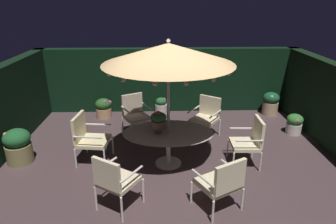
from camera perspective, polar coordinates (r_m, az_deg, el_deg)
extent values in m
cube|color=#473538|center=(5.95, 0.92, -11.35)|extent=(7.51, 7.14, 0.02)
cube|color=black|center=(8.73, -0.05, 6.20)|extent=(7.51, 0.30, 1.85)
cylinder|color=beige|center=(6.16, 0.07, -9.82)|extent=(0.53, 0.53, 0.03)
cylinder|color=beige|center=(6.00, 0.07, -7.08)|extent=(0.09, 0.09, 0.70)
ellipsoid|color=#B6AD99|center=(5.83, 0.07, -3.93)|extent=(1.80, 1.25, 0.03)
cylinder|color=silver|center=(5.68, 0.07, -0.39)|extent=(0.06, 0.06, 2.21)
cone|color=tan|center=(5.36, 0.08, 11.20)|extent=(2.41, 2.41, 0.37)
sphere|color=silver|center=(5.32, 0.08, 13.58)|extent=(0.07, 0.07, 0.07)
sphere|color=#F9DB8C|center=(5.55, 11.75, 8.59)|extent=(0.08, 0.08, 0.08)
sphere|color=#F9DB8C|center=(5.98, 9.77, 9.62)|extent=(0.08, 0.08, 0.08)
sphere|color=#F9DB8C|center=(6.30, 6.40, 10.39)|extent=(0.08, 0.08, 0.08)
sphere|color=#F9DB8C|center=(6.48, 1.86, 10.81)|extent=(0.08, 0.08, 0.08)
sphere|color=#F9DB8C|center=(6.45, -2.93, 10.75)|extent=(0.08, 0.08, 0.08)
sphere|color=#F9DB8C|center=(6.30, -6.24, 10.40)|extent=(0.08, 0.08, 0.08)
sphere|color=#F9DB8C|center=(5.91, -10.05, 9.48)|extent=(0.08, 0.08, 0.08)
sphere|color=#F9DB8C|center=(5.45, -11.80, 8.35)|extent=(0.08, 0.08, 0.08)
sphere|color=#F9DB8C|center=(4.99, -11.31, 7.20)|extent=(0.08, 0.08, 0.08)
sphere|color=#F9DB8C|center=(4.61, -8.55, 6.23)|extent=(0.08, 0.08, 0.08)
sphere|color=#F9DB8C|center=(4.35, -2.49, 5.53)|extent=(0.08, 0.08, 0.08)
sphere|color=#F9DB8C|center=(4.37, 3.56, 5.58)|extent=(0.08, 0.08, 0.08)
sphere|color=#F9DB8C|center=(4.62, 8.80, 6.24)|extent=(0.08, 0.08, 0.08)
sphere|color=#F9DB8C|center=(5.05, 11.66, 7.34)|extent=(0.08, 0.08, 0.08)
cylinder|color=olive|center=(5.76, -1.81, -3.42)|extent=(0.13, 0.13, 0.13)
cylinder|color=#806349|center=(5.71, -1.83, -2.24)|extent=(0.29, 0.29, 0.13)
ellipsoid|color=#326D3B|center=(5.66, -1.85, -0.98)|extent=(0.31, 0.31, 0.19)
sphere|color=#E35764|center=(5.63, -1.85, -0.33)|extent=(0.11, 0.11, 0.11)
cylinder|color=silver|center=(6.89, 7.80, -4.69)|extent=(0.04, 0.04, 0.41)
cylinder|color=silver|center=(7.13, 3.69, -3.58)|extent=(0.04, 0.04, 0.41)
cylinder|color=silver|center=(7.38, 9.91, -2.96)|extent=(0.04, 0.04, 0.41)
cylinder|color=silver|center=(7.61, 6.00, -1.99)|extent=(0.04, 0.04, 0.41)
cube|color=beige|center=(7.15, 6.94, -1.52)|extent=(0.80, 0.80, 0.07)
cube|color=beige|center=(7.29, 8.09, 1.21)|extent=(0.48, 0.37, 0.48)
cylinder|color=silver|center=(6.95, 9.11, -0.39)|extent=(0.36, 0.49, 0.04)
cylinder|color=silver|center=(7.19, 5.00, 0.56)|extent=(0.36, 0.49, 0.04)
cylinder|color=silver|center=(7.16, -3.04, -3.27)|extent=(0.04, 0.04, 0.45)
cylinder|color=silver|center=(6.96, -7.09, -4.19)|extent=(0.04, 0.04, 0.45)
cylinder|color=silver|center=(7.61, -4.88, -1.80)|extent=(0.04, 0.04, 0.45)
cylinder|color=silver|center=(7.42, -8.73, -2.62)|extent=(0.04, 0.04, 0.45)
cube|color=beige|center=(7.18, -6.01, -1.06)|extent=(0.72, 0.72, 0.07)
cube|color=beige|center=(7.30, -6.92, 1.64)|extent=(0.49, 0.30, 0.49)
cylinder|color=silver|center=(7.19, -4.09, 1.19)|extent=(0.27, 0.47, 0.04)
cylinder|color=silver|center=(6.99, -8.15, 0.41)|extent=(0.27, 0.47, 0.04)
cylinder|color=silver|center=(6.54, -10.58, -6.31)|extent=(0.04, 0.04, 0.42)
cylinder|color=silver|center=(6.02, -12.12, -9.02)|extent=(0.04, 0.04, 0.42)
cylinder|color=silver|center=(6.72, -15.46, -5.98)|extent=(0.04, 0.04, 0.42)
cylinder|color=silver|center=(6.21, -17.38, -8.57)|extent=(0.04, 0.04, 0.42)
cube|color=beige|center=(6.25, -14.08, -5.46)|extent=(0.64, 0.67, 0.07)
cube|color=beige|center=(6.23, -16.79, -2.83)|extent=(0.13, 0.59, 0.53)
cylinder|color=silver|center=(6.42, -13.41, -2.34)|extent=(0.56, 0.10, 0.04)
cylinder|color=silver|center=(5.89, -15.23, -4.74)|extent=(0.56, 0.10, 0.04)
cylinder|color=silver|center=(5.33, -9.53, -13.00)|extent=(0.04, 0.04, 0.45)
cylinder|color=silver|center=(5.06, -4.80, -14.86)|extent=(0.04, 0.04, 0.45)
cylinder|color=silver|center=(5.01, -13.73, -15.90)|extent=(0.04, 0.04, 0.45)
cylinder|color=silver|center=(4.72, -8.89, -18.16)|extent=(0.04, 0.04, 0.45)
cube|color=beige|center=(4.87, -9.41, -12.99)|extent=(0.73, 0.73, 0.07)
cube|color=beige|center=(4.56, -11.78, -11.72)|extent=(0.46, 0.32, 0.47)
cylinder|color=silver|center=(4.91, -11.96, -9.92)|extent=(0.32, 0.47, 0.04)
cylinder|color=silver|center=(4.61, -7.01, -11.81)|extent=(0.32, 0.47, 0.04)
cylinder|color=beige|center=(5.06, 4.51, -15.17)|extent=(0.04, 0.04, 0.40)
cylinder|color=beige|center=(5.37, 9.86, -13.07)|extent=(0.04, 0.04, 0.40)
cylinder|color=beige|center=(4.71, 8.66, -18.59)|extent=(0.04, 0.04, 0.40)
cylinder|color=beige|center=(5.04, 14.15, -16.04)|extent=(0.04, 0.04, 0.40)
cube|color=beige|center=(4.89, 9.47, -13.45)|extent=(0.78, 0.77, 0.07)
cube|color=beige|center=(4.58, 11.89, -12.19)|extent=(0.53, 0.33, 0.48)
cylinder|color=beige|center=(4.62, 6.72, -12.53)|extent=(0.29, 0.49, 0.04)
cylinder|color=beige|center=(4.95, 12.31, -10.38)|extent=(0.29, 0.49, 0.04)
cylinder|color=silver|center=(5.97, 12.46, -9.43)|extent=(0.04, 0.04, 0.41)
cylinder|color=silver|center=(6.45, 11.40, -6.85)|extent=(0.04, 0.04, 0.41)
cylinder|color=silver|center=(6.11, 17.41, -9.20)|extent=(0.04, 0.04, 0.41)
cylinder|color=silver|center=(6.58, 15.98, -6.71)|extent=(0.04, 0.04, 0.41)
cube|color=beige|center=(6.16, 14.51, -6.07)|extent=(0.54, 0.57, 0.07)
cube|color=beige|center=(6.10, 17.08, -3.56)|extent=(0.07, 0.55, 0.51)
cylinder|color=silver|center=(5.81, 15.39, -5.38)|extent=(0.51, 0.05, 0.04)
cylinder|color=silver|center=(6.31, 14.08, -3.06)|extent=(0.51, 0.05, 0.04)
cylinder|color=tan|center=(8.57, -12.25, -0.12)|extent=(0.43, 0.43, 0.27)
ellipsoid|color=#25531F|center=(8.49, -12.38, 1.51)|extent=(0.44, 0.44, 0.31)
sphere|color=#BE4573|center=(8.45, -11.17, 1.86)|extent=(0.11, 0.11, 0.11)
sphere|color=#A4418B|center=(8.52, -11.85, 2.21)|extent=(0.10, 0.10, 0.10)
sphere|color=#AF4183|center=(8.60, -12.66, 1.95)|extent=(0.09, 0.09, 0.09)
sphere|color=#B12988|center=(8.48, -13.21, 1.53)|extent=(0.09, 0.09, 0.09)
sphere|color=#BC407C|center=(8.41, -13.09, 1.42)|extent=(0.06, 0.06, 0.06)
sphere|color=#A33E83|center=(8.33, -12.10, 1.90)|extent=(0.10, 0.10, 0.10)
cylinder|color=beige|center=(8.05, 23.03, -2.91)|extent=(0.37, 0.37, 0.26)
ellipsoid|color=#31702F|center=(7.96, 23.28, -1.33)|extent=(0.39, 0.39, 0.28)
sphere|color=#B53A7D|center=(8.04, 24.07, -1.23)|extent=(0.06, 0.06, 0.06)
sphere|color=#A62D81|center=(8.02, 22.88, -0.74)|extent=(0.07, 0.07, 0.07)
sphere|color=#B9437A|center=(7.90, 22.33, -1.18)|extent=(0.07, 0.07, 0.07)
sphere|color=#C1448A|center=(7.80, 23.67, -1.58)|extent=(0.08, 0.08, 0.08)
cylinder|color=beige|center=(8.61, -1.34, 0.56)|extent=(0.34, 0.34, 0.30)
ellipsoid|color=#21582C|center=(8.52, -1.35, 2.05)|extent=(0.32, 0.32, 0.22)
sphere|color=#C13F86|center=(8.53, -0.79, 2.41)|extent=(0.11, 0.11, 0.11)
sphere|color=#AB3275|center=(8.59, -1.37, 2.41)|extent=(0.10, 0.10, 0.10)
sphere|color=#A33982|center=(8.52, -2.11, 2.04)|extent=(0.08, 0.08, 0.08)
sphere|color=#B43177|center=(8.43, -1.28, 1.85)|extent=(0.09, 0.09, 0.09)
cylinder|color=olive|center=(6.86, -26.68, -7.10)|extent=(0.52, 0.52, 0.40)
ellipsoid|color=#1E5629|center=(6.72, -27.17, -4.49)|extent=(0.53, 0.53, 0.37)
sphere|color=orange|center=(6.67, -25.90, -4.35)|extent=(0.09, 0.09, 0.09)
sphere|color=orange|center=(6.79, -26.45, -3.21)|extent=(0.09, 0.09, 0.09)
sphere|color=orange|center=(6.82, -27.15, -3.59)|extent=(0.10, 0.10, 0.10)
sphere|color=orange|center=(6.72, -28.85, -3.84)|extent=(0.09, 0.09, 0.09)
sphere|color=#F27646|center=(6.63, -28.17, -4.71)|extent=(0.07, 0.07, 0.07)
sphere|color=orange|center=(6.60, -27.22, -4.76)|extent=(0.06, 0.06, 0.06)
cylinder|color=tan|center=(9.08, 19.04, 0.71)|extent=(0.43, 0.43, 0.37)
ellipsoid|color=#174A2C|center=(8.98, 19.27, 2.59)|extent=(0.46, 0.46, 0.32)
sphere|color=#F1D754|center=(9.02, 20.01, 2.93)|extent=(0.06, 0.06, 0.06)
sphere|color=yellow|center=(9.02, 18.62, 3.02)|extent=(0.10, 0.10, 0.10)
sphere|color=#E4D448|center=(8.79, 19.39, 2.80)|extent=(0.07, 0.07, 0.07)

